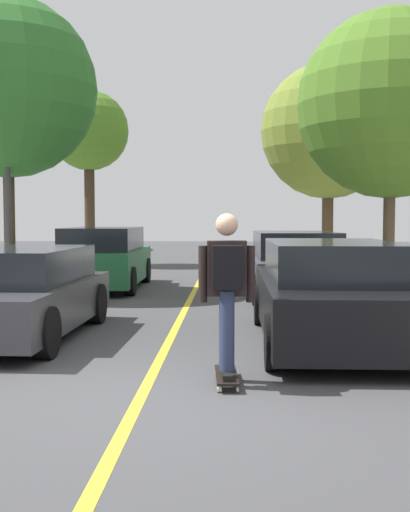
% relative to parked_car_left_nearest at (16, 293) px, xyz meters
% --- Properties ---
extents(ground, '(80.00, 80.00, 0.00)m').
position_rel_parked_car_left_nearest_xyz_m(ground, '(2.23, -3.10, -0.64)').
color(ground, '#424244').
extents(center_line, '(0.12, 39.20, 0.01)m').
position_rel_parked_car_left_nearest_xyz_m(center_line, '(2.23, 0.90, -0.63)').
color(center_line, gold).
rests_on(center_line, ground).
extents(parked_car_left_nearest, '(2.04, 4.13, 1.27)m').
position_rel_parked_car_left_nearest_xyz_m(parked_car_left_nearest, '(0.00, 0.00, 0.00)').
color(parked_car_left_nearest, '#38383D').
rests_on(parked_car_left_nearest, ground).
extents(parked_car_left_near, '(1.97, 4.33, 1.47)m').
position_rel_parked_car_left_nearest_xyz_m(parked_car_left_near, '(-0.00, 6.44, 0.09)').
color(parked_car_left_near, '#1E5B33').
rests_on(parked_car_left_near, ground).
extents(parked_car_right_nearest, '(1.99, 4.56, 1.39)m').
position_rel_parked_car_left_nearest_xyz_m(parked_car_right_nearest, '(4.45, -0.30, 0.05)').
color(parked_car_right_nearest, black).
rests_on(parked_car_right_nearest, ground).
extents(parked_car_right_near, '(2.09, 4.52, 1.41)m').
position_rel_parked_car_left_nearest_xyz_m(parked_car_right_near, '(4.45, 5.06, 0.04)').
color(parked_car_right_near, '#38383D').
rests_on(parked_car_right_near, ground).
extents(street_tree_left_nearest, '(4.04, 4.04, 6.51)m').
position_rel_parked_car_left_nearest_xyz_m(street_tree_left_nearest, '(-1.97, 5.54, 3.98)').
color(street_tree_left_nearest, '#4C3823').
rests_on(street_tree_left_nearest, sidewalk_left).
extents(street_tree_left_near, '(2.82, 2.82, 6.05)m').
position_rel_parked_car_left_nearest_xyz_m(street_tree_left_near, '(-1.97, 14.01, 4.08)').
color(street_tree_left_near, '#3D2D1E').
rests_on(street_tree_left_near, sidewalk_left).
extents(street_tree_right_nearest, '(3.94, 3.94, 5.90)m').
position_rel_parked_car_left_nearest_xyz_m(street_tree_right_nearest, '(6.42, 4.85, 3.43)').
color(street_tree_right_nearest, brown).
rests_on(street_tree_right_nearest, sidewalk_right).
extents(street_tree_right_near, '(4.67, 4.67, 6.88)m').
position_rel_parked_car_left_nearest_xyz_m(street_tree_right_near, '(6.42, 13.79, 4.04)').
color(street_tree_right_near, '#4C3823').
rests_on(street_tree_right_near, sidewalk_right).
extents(streetlamp, '(0.36, 0.24, 6.22)m').
position_rel_parked_car_left_nearest_xyz_m(streetlamp, '(-1.75, 4.82, 3.02)').
color(streetlamp, '#38383D').
rests_on(streetlamp, sidewalk_left).
extents(skateboard, '(0.26, 0.85, 0.10)m').
position_rel_parked_car_left_nearest_xyz_m(skateboard, '(3.04, -2.52, -0.55)').
color(skateboard, black).
rests_on(skateboard, ground).
extents(skateboarder, '(0.58, 0.70, 1.66)m').
position_rel_parked_car_left_nearest_xyz_m(skateboarder, '(3.04, -2.55, 0.41)').
color(skateboarder, black).
rests_on(skateboarder, skateboard).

